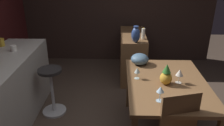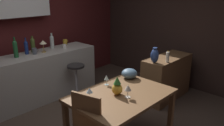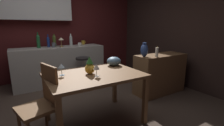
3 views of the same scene
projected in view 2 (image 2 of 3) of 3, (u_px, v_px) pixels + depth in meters
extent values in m
cube|color=#4C1919|center=(18.00, 28.00, 4.39)|extent=(5.20, 0.10, 2.60)
cube|color=#33231E|center=(169.00, 24.00, 4.95)|extent=(0.10, 4.40, 2.60)
cube|color=brown|center=(121.00, 95.00, 2.92)|extent=(1.28, 0.91, 0.04)
cube|color=brown|center=(126.00, 97.00, 3.71)|extent=(0.06, 0.06, 0.70)
cube|color=brown|center=(171.00, 115.00, 3.17)|extent=(0.06, 0.06, 0.70)
cube|color=#B2ADA3|center=(43.00, 76.00, 4.33)|extent=(2.10, 0.60, 0.90)
cube|color=brown|center=(166.00, 77.00, 4.34)|extent=(1.10, 0.44, 0.82)
cube|color=brown|center=(86.00, 115.00, 2.52)|extent=(0.13, 0.38, 0.49)
cylinder|color=#262323|center=(76.00, 66.00, 4.19)|extent=(0.32, 0.32, 0.04)
cylinder|color=silver|center=(77.00, 83.00, 4.29)|extent=(0.04, 0.04, 0.65)
cylinder|color=silver|center=(77.00, 98.00, 4.39)|extent=(0.34, 0.34, 0.03)
cylinder|color=silver|center=(90.00, 100.00, 2.74)|extent=(0.07, 0.07, 0.00)
cylinder|color=silver|center=(90.00, 96.00, 2.72)|extent=(0.01, 0.01, 0.10)
cone|color=silver|center=(89.00, 90.00, 2.70)|extent=(0.08, 0.08, 0.06)
cylinder|color=silver|center=(107.00, 85.00, 3.19)|extent=(0.06, 0.06, 0.00)
cylinder|color=silver|center=(107.00, 82.00, 3.17)|extent=(0.01, 0.01, 0.07)
cone|color=silver|center=(107.00, 77.00, 3.15)|extent=(0.07, 0.07, 0.06)
cylinder|color=silver|center=(128.00, 97.00, 2.82)|extent=(0.07, 0.07, 0.00)
cylinder|color=silver|center=(128.00, 94.00, 2.80)|extent=(0.01, 0.01, 0.09)
cone|color=silver|center=(128.00, 88.00, 2.78)|extent=(0.08, 0.08, 0.07)
ellipsoid|color=gold|center=(117.00, 89.00, 2.88)|extent=(0.14, 0.14, 0.14)
cone|color=#2D6B28|center=(117.00, 80.00, 2.84)|extent=(0.10, 0.10, 0.10)
ellipsoid|color=slate|center=(129.00, 73.00, 3.41)|extent=(0.24, 0.24, 0.15)
cylinder|color=silver|center=(52.00, 43.00, 4.50)|extent=(0.08, 0.08, 0.21)
sphere|color=silver|center=(52.00, 38.00, 4.47)|extent=(0.08, 0.08, 0.08)
cylinder|color=silver|center=(51.00, 35.00, 4.45)|extent=(0.03, 0.03, 0.07)
cylinder|color=#475623|center=(33.00, 46.00, 4.20)|extent=(0.08, 0.08, 0.23)
sphere|color=#475623|center=(32.00, 40.00, 4.16)|extent=(0.08, 0.08, 0.08)
cylinder|color=#475623|center=(32.00, 38.00, 4.15)|extent=(0.04, 0.04, 0.05)
cylinder|color=navy|center=(26.00, 49.00, 4.08)|extent=(0.07, 0.07, 0.21)
sphere|color=navy|center=(26.00, 43.00, 4.05)|extent=(0.07, 0.07, 0.07)
cylinder|color=navy|center=(25.00, 40.00, 4.03)|extent=(0.02, 0.02, 0.08)
cylinder|color=#1E592D|center=(16.00, 50.00, 3.87)|extent=(0.08, 0.08, 0.26)
sphere|color=#1E592D|center=(15.00, 43.00, 3.83)|extent=(0.08, 0.08, 0.08)
cylinder|color=#1E592D|center=(14.00, 39.00, 3.82)|extent=(0.03, 0.03, 0.08)
cylinder|color=gold|center=(65.00, 42.00, 4.81)|extent=(0.09, 0.09, 0.11)
torus|color=gold|center=(67.00, 41.00, 4.85)|extent=(0.05, 0.01, 0.05)
cylinder|color=white|center=(64.00, 46.00, 4.51)|extent=(0.08, 0.08, 0.08)
torus|color=white|center=(67.00, 46.00, 4.54)|extent=(0.05, 0.01, 0.05)
cylinder|color=#515660|center=(35.00, 51.00, 4.09)|extent=(0.08, 0.08, 0.11)
torus|color=#515660|center=(37.00, 50.00, 4.12)|extent=(0.05, 0.01, 0.05)
cylinder|color=#A58447|center=(44.00, 52.00, 4.22)|extent=(0.08, 0.08, 0.02)
cylinder|color=#A58447|center=(43.00, 48.00, 4.20)|extent=(0.02, 0.02, 0.14)
cone|color=beige|center=(43.00, 42.00, 4.17)|extent=(0.13, 0.13, 0.06)
cylinder|color=white|center=(168.00, 57.00, 3.89)|extent=(0.06, 0.06, 0.18)
ellipsoid|color=yellow|center=(168.00, 51.00, 3.86)|extent=(0.01, 0.01, 0.03)
ellipsoid|color=#334C8C|center=(155.00, 56.00, 3.85)|extent=(0.14, 0.14, 0.25)
cylinder|color=#334C8C|center=(155.00, 48.00, 3.81)|extent=(0.08, 0.08, 0.02)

